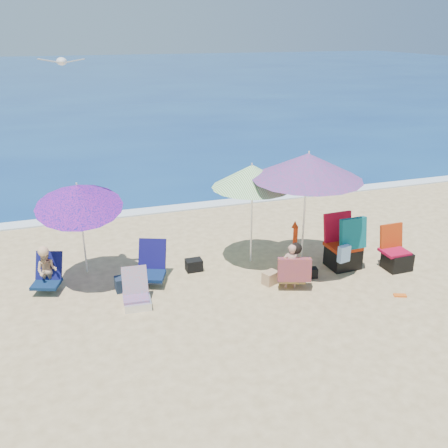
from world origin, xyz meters
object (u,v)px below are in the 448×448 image
object	(u,v)px
umbrella_turquoise	(308,166)
person_center	(292,267)
chair_rainbow	(137,296)
person_left	(47,270)
umbrella_striped	(252,176)
camp_chair_left	(396,256)
furled_umbrella	(295,247)
chair_navy	(151,270)
camp_chair_right	(344,249)
umbrella_blue	(78,196)
seagull	(62,61)

from	to	relation	value
umbrella_turquoise	person_center	bearing A→B (deg)	-128.58
chair_rainbow	person_left	distance (m)	1.83
umbrella_striped	camp_chair_left	world-z (taller)	umbrella_striped
furled_umbrella	chair_navy	world-z (taller)	furled_umbrella
camp_chair_right	person_center	bearing A→B (deg)	-161.20
camp_chair_right	person_left	world-z (taller)	camp_chair_right
umbrella_blue	person_left	world-z (taller)	umbrella_blue
furled_umbrella	person_center	distance (m)	0.51
umbrella_turquoise	chair_rainbow	bearing A→B (deg)	-173.38
furled_umbrella	umbrella_blue	bearing A→B (deg)	165.72
umbrella_striped	seagull	distance (m)	4.00
camp_chair_left	seagull	bearing A→B (deg)	166.05
person_left	umbrella_blue	bearing A→B (deg)	2.38
person_left	seagull	distance (m)	3.73
person_center	person_left	xyz separation A→B (m)	(-4.35, 1.36, -0.03)
person_left	camp_chair_left	bearing A→B (deg)	-10.67
umbrella_striped	person_center	distance (m)	1.96
chair_rainbow	camp_chair_right	distance (m)	4.25
camp_chair_left	person_left	bearing A→B (deg)	169.33
umbrella_striped	person_left	world-z (taller)	umbrella_striped
umbrella_striped	furled_umbrella	size ratio (longest dim) A/B	1.80
person_center	furled_umbrella	bearing A→B (deg)	60.94
chair_navy	person_left	bearing A→B (deg)	174.24
person_center	chair_rainbow	bearing A→B (deg)	174.20
umbrella_blue	person_center	world-z (taller)	umbrella_blue
umbrella_striped	seagull	bearing A→B (deg)	174.99
umbrella_blue	chair_rainbow	distance (m)	2.09
person_left	furled_umbrella	bearing A→B (deg)	-11.82
furled_umbrella	person_left	distance (m)	4.68
umbrella_blue	camp_chair_right	world-z (taller)	umbrella_blue
umbrella_turquoise	camp_chair_right	size ratio (longest dim) A/B	2.30
umbrella_turquoise	person_left	xyz separation A→B (m)	(-4.90, 0.67, -1.74)
seagull	furled_umbrella	bearing A→B (deg)	-17.00
furled_umbrella	camp_chair_right	xyz separation A→B (m)	(1.15, 0.07, -0.24)
camp_chair_left	umbrella_blue	bearing A→B (deg)	167.85
furled_umbrella	person_left	world-z (taller)	furled_umbrella
umbrella_turquoise	chair_rainbow	xyz separation A→B (m)	(-3.42, -0.40, -1.97)
umbrella_blue	person_left	bearing A→B (deg)	-177.62
umbrella_blue	chair_navy	world-z (taller)	umbrella_blue
chair_rainbow	umbrella_striped	bearing A→B (deg)	21.60
umbrella_turquoise	camp_chair_left	distance (m)	2.67
umbrella_blue	camp_chair_left	bearing A→B (deg)	-12.15
camp_chair_right	person_left	distance (m)	5.79
chair_rainbow	camp_chair_left	bearing A→B (deg)	-2.18
camp_chair_right	chair_navy	bearing A→B (deg)	169.65
umbrella_blue	chair_navy	bearing A→B (deg)	-10.47
umbrella_blue	furled_umbrella	xyz separation A→B (m)	(3.87, -0.99, -1.12)
umbrella_striped	camp_chair_right	world-z (taller)	umbrella_striped
chair_navy	chair_rainbow	bearing A→B (deg)	-115.19
camp_chair_right	umbrella_turquoise	bearing A→B (deg)	164.84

